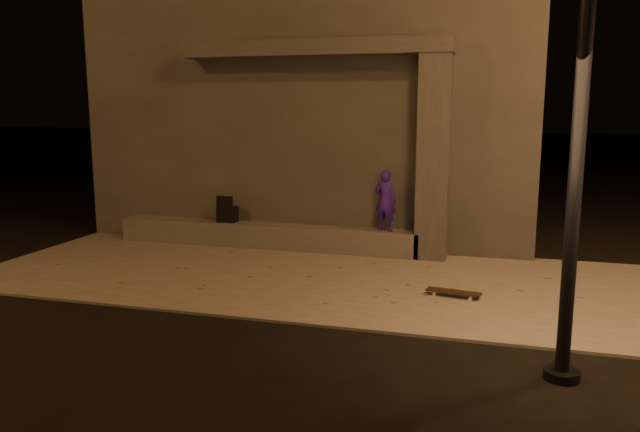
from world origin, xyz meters
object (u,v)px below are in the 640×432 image
(backpack, at_px, (227,213))
(skateboarder, at_px, (386,201))
(column, at_px, (434,158))
(skateboard, at_px, (453,292))

(backpack, bearing_deg, skateboarder, -1.88)
(skateboarder, height_order, backpack, skateboarder)
(column, relative_size, skateboarder, 3.23)
(column, distance_m, skateboarder, 1.16)
(skateboarder, distance_m, backpack, 3.18)
(column, relative_size, skateboard, 4.50)
(backpack, height_order, skateboard, backpack)
(column, height_order, backpack, column)
(skateboarder, relative_size, skateboard, 1.40)
(skateboarder, bearing_deg, column, -164.38)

